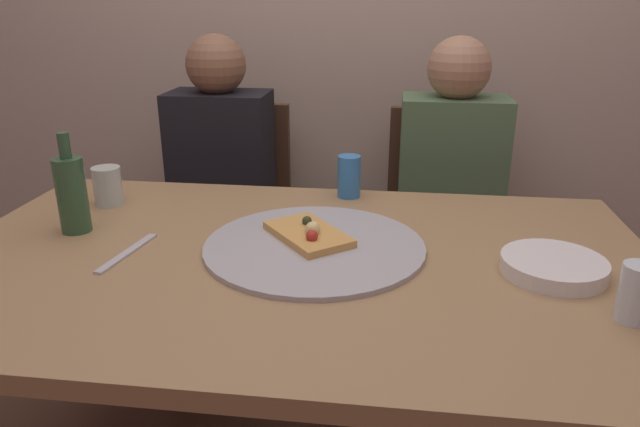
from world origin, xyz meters
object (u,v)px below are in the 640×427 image
at_px(tumbler_near, 108,186).
at_px(chair_right, 445,217).
at_px(soda_can, 349,176).
at_px(guest_in_sweater, 216,188).
at_px(pizza_tray, 314,246).
at_px(pizza_slice_last, 309,233).
at_px(table_knife, 127,253).
at_px(wine_bottle, 72,193).
at_px(dining_table, 295,284).
at_px(tumbler_far, 636,293).
at_px(guest_in_beanie, 451,198).
at_px(plate_stack, 553,266).
at_px(chair_left, 229,208).

xyz_separation_m(tumbler_near, chair_right, (0.99, 0.62, -0.28)).
bearing_deg(soda_can, guest_in_sweater, 148.13).
xyz_separation_m(pizza_tray, guest_in_sweater, (-0.45, 0.70, -0.10)).
relative_size(pizza_slice_last, soda_can, 2.07).
bearing_deg(guest_in_sweater, table_knife, 92.64).
bearing_deg(wine_bottle, pizza_tray, -3.10).
relative_size(wine_bottle, chair_right, 0.28).
relative_size(dining_table, tumbler_far, 14.79).
relative_size(wine_bottle, guest_in_sweater, 0.21).
bearing_deg(tumbler_near, guest_in_beanie, 25.27).
distance_m(dining_table, tumbler_near, 0.65).
distance_m(pizza_tray, wine_bottle, 0.61).
xyz_separation_m(dining_table, plate_stack, (0.56, -0.02, 0.09)).
relative_size(plate_stack, chair_left, 0.24).
relative_size(dining_table, pizza_slice_last, 6.42).
bearing_deg(pizza_slice_last, wine_bottle, -179.96).
bearing_deg(pizza_tray, table_knife, -168.53).
relative_size(table_knife, chair_left, 0.24).
bearing_deg(tumbler_near, table_knife, -58.21).
bearing_deg(dining_table, guest_in_sweater, 119.23).
bearing_deg(table_knife, soda_can, -35.80).
bearing_deg(pizza_slice_last, chair_right, 64.22).
relative_size(wine_bottle, tumbler_near, 2.32).
distance_m(pizza_tray, plate_stack, 0.52).
bearing_deg(table_knife, pizza_tray, -69.46).
xyz_separation_m(tumbler_far, plate_stack, (-0.10, 0.18, -0.04)).
height_order(tumbler_near, soda_can, soda_can).
height_order(tumbler_far, guest_in_beanie, guest_in_beanie).
relative_size(pizza_slice_last, chair_left, 0.28).
height_order(tumbler_far, table_knife, tumbler_far).
relative_size(tumbler_far, table_knife, 0.50).
bearing_deg(pizza_tray, pizza_slice_last, 119.03).
bearing_deg(wine_bottle, soda_can, 28.31).
xyz_separation_m(pizza_slice_last, tumbler_far, (0.63, -0.27, 0.03)).
height_order(pizza_slice_last, tumbler_far, tumbler_far).
bearing_deg(guest_in_beanie, plate_stack, 100.63).
height_order(dining_table, plate_stack, plate_stack).
xyz_separation_m(tumbler_near, tumbler_far, (1.23, -0.47, 0.00)).
distance_m(tumbler_far, table_knife, 1.04).
relative_size(chair_left, chair_right, 1.00).
bearing_deg(tumbler_far, plate_stack, 118.43).
bearing_deg(dining_table, table_knife, -174.09).
bearing_deg(tumbler_near, tumbler_far, -20.98).
distance_m(dining_table, table_knife, 0.39).
bearing_deg(wine_bottle, plate_stack, -4.91).
bearing_deg(table_knife, dining_table, -75.02).
relative_size(wine_bottle, plate_stack, 1.15).
relative_size(plate_stack, table_knife, 0.99).
height_order(tumbler_far, chair_right, chair_right).
distance_m(pizza_slice_last, wine_bottle, 0.59).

